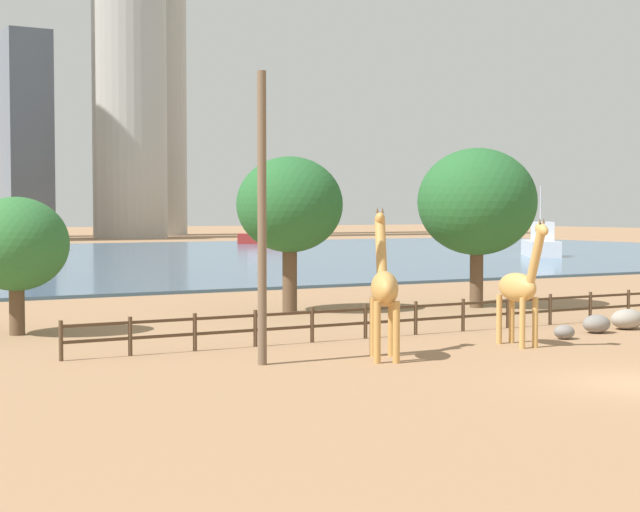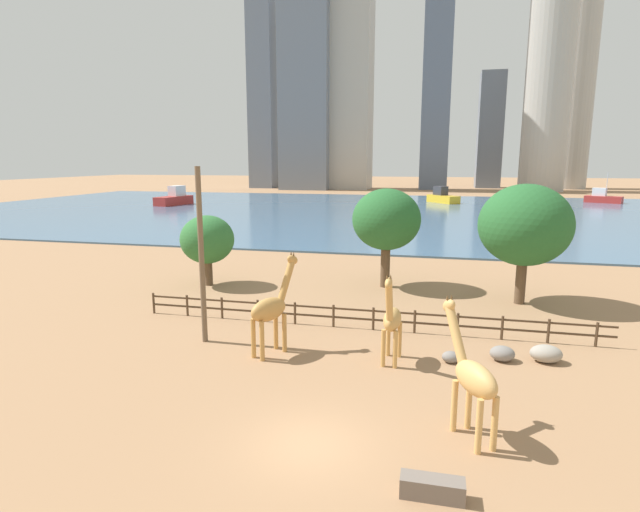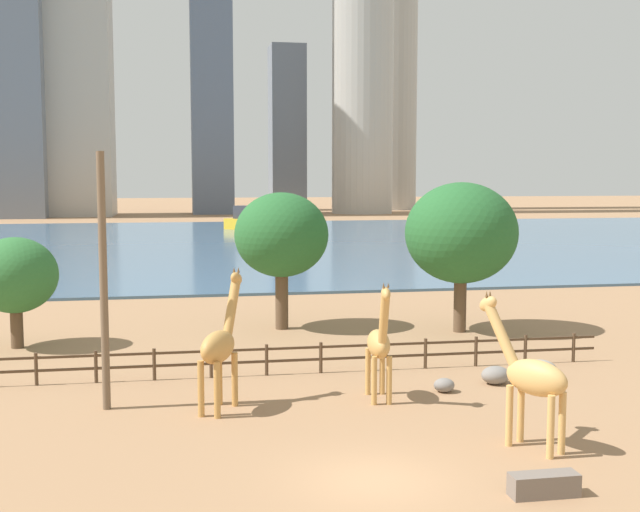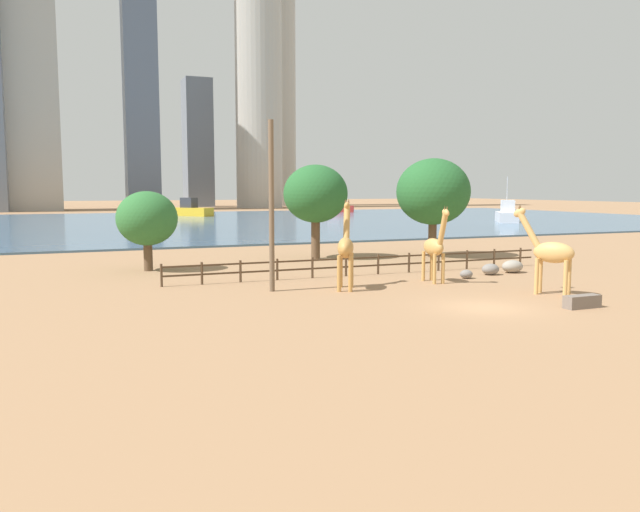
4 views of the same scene
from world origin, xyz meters
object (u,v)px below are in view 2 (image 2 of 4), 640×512
feeding_trough (432,488)px  tree_left_large (207,240)px  boulder_small (546,354)px  giraffe_young (271,308)px  boulder_near_fence (502,353)px  boat_ferry (174,198)px  tree_right_tall (386,220)px  boat_sailboat (603,198)px  boat_barge (443,197)px  boulder_by_pole (450,357)px  utility_pole (201,257)px  giraffe_companion (392,320)px  tree_center_broad (525,225)px  giraffe_tall (472,377)px

feeding_trough → tree_left_large: size_ratio=0.34×
boulder_small → tree_left_large: (-22.00, 10.09, 3.08)m
giraffe_young → boulder_near_fence: 11.23m
tree_left_large → boat_ferry: (-36.77, 60.94, -1.97)m
tree_right_tall → boat_sailboat: tree_right_tall is taller
giraffe_young → tree_right_tall: size_ratio=0.67×
giraffe_young → boat_barge: 91.37m
boulder_by_pole → boat_barge: 90.10m
feeding_trough → tree_right_tall: 24.46m
utility_pole → boat_sailboat: (47.07, 97.85, -3.25)m
boat_ferry → boat_barge: boat_ferry is taller
giraffe_companion → boat_ferry: 89.23m
giraffe_companion → tree_left_large: bearing=-124.3°
boulder_small → tree_center_broad: size_ratio=0.18×
feeding_trough → giraffe_young: bearing=130.4°
giraffe_young → boat_ferry: giraffe_young is taller
boulder_small → boat_sailboat: size_ratio=0.19×
boulder_near_fence → boat_ferry: 91.18m
utility_pole → boat_ferry: utility_pole is taller
giraffe_companion → boat_sailboat: size_ratio=0.59×
giraffe_tall → boulder_small: (3.91, 7.59, -1.81)m
boat_ferry → tree_right_tall: bearing=51.4°
giraffe_companion → tree_center_broad: 14.39m
utility_pole → boulder_small: (16.90, 1.11, -4.13)m
boulder_by_pole → tree_right_tall: size_ratio=0.11×
boulder_by_pole → tree_center_broad: bearing=67.3°
giraffe_young → boulder_by_pole: 8.82m
boat_sailboat → feeding_trough: bearing=-80.9°
tree_right_tall → utility_pole: bearing=-120.4°
boulder_near_fence → boat_ferry: bearing=128.5°
boulder_small → tree_right_tall: tree_right_tall is taller
giraffe_companion → boat_ferry: (-51.64, 72.77, -0.58)m
tree_left_large → tree_right_tall: bearing=10.9°
utility_pole → tree_right_tall: size_ratio=1.23×
giraffe_companion → utility_pole: bearing=-89.5°
feeding_trough → boat_sailboat: bearing=71.9°
feeding_trough → tree_right_tall: bearing=99.0°
boulder_by_pole → tree_center_broad: size_ratio=0.10×
tree_left_large → boat_sailboat: 101.17m
tree_right_tall → boat_barge: bearing=86.4°
boulder_near_fence → tree_left_large: tree_left_large is taller
boulder_small → tree_left_large: size_ratio=0.27×
giraffe_companion → feeding_trough: giraffe_companion is taller
boat_ferry → tree_center_broad: bearing=55.1°
giraffe_tall → utility_pole: utility_pole is taller
tree_center_broad → tree_right_tall: tree_center_broad is taller
giraffe_young → boulder_small: giraffe_young is taller
giraffe_companion → boat_ferry: size_ratio=0.49×
giraffe_tall → giraffe_young: giraffe_young is taller
utility_pole → tree_right_tall: 15.91m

